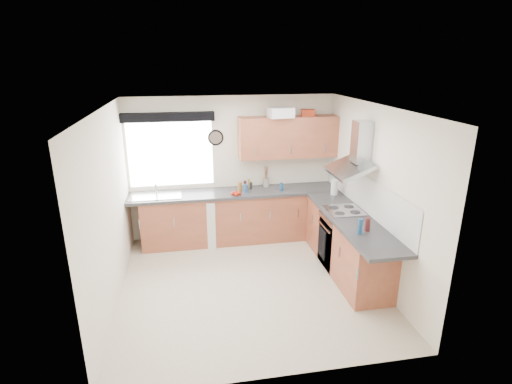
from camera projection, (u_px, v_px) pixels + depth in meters
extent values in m
plane|color=beige|center=(249.00, 284.00, 5.75)|extent=(3.60, 3.60, 0.00)
cube|color=white|center=(248.00, 108.00, 4.95)|extent=(3.60, 3.60, 0.02)
cube|color=silver|center=(233.00, 168.00, 7.03)|extent=(3.60, 0.02, 2.50)
cube|color=silver|center=(280.00, 268.00, 3.67)|extent=(3.60, 0.02, 2.50)
cube|color=silver|center=(109.00, 211.00, 5.05)|extent=(0.02, 3.60, 2.50)
cube|color=silver|center=(374.00, 195.00, 5.65)|extent=(0.02, 3.60, 2.50)
cube|color=silver|center=(171.00, 154.00, 6.75)|extent=(1.40, 0.02, 1.10)
cube|color=black|center=(168.00, 117.00, 6.46)|extent=(1.50, 0.18, 0.14)
cube|color=white|center=(364.00, 193.00, 5.95)|extent=(0.01, 3.00, 0.54)
cube|color=brown|center=(230.00, 217.00, 7.00)|extent=(3.00, 0.58, 0.86)
cube|color=brown|center=(317.00, 212.00, 7.26)|extent=(0.60, 0.60, 0.86)
cube|color=brown|center=(346.00, 244.00, 6.00)|extent=(0.58, 2.10, 0.86)
cube|color=#29292C|center=(235.00, 193.00, 6.86)|extent=(3.60, 0.62, 0.05)
cube|color=#29292C|center=(352.00, 220.00, 5.72)|extent=(0.62, 2.42, 0.05)
cube|color=black|center=(342.00, 240.00, 6.14)|extent=(0.56, 0.58, 0.85)
cube|color=#A5ACB4|center=(344.00, 210.00, 5.99)|extent=(0.52, 0.52, 0.01)
cube|color=brown|center=(288.00, 137.00, 6.85)|extent=(1.70, 0.35, 0.70)
cube|color=silver|center=(202.00, 220.00, 6.94)|extent=(0.69, 0.67, 0.83)
cylinder|color=black|center=(216.00, 138.00, 6.79)|extent=(0.27, 0.04, 0.27)
cube|color=silver|center=(281.00, 113.00, 6.59)|extent=(0.43, 0.33, 0.17)
cube|color=#AB3015|center=(308.00, 113.00, 6.82)|extent=(0.26, 0.23, 0.10)
cylinder|color=gray|center=(266.00, 182.00, 7.10)|extent=(0.14, 0.14, 0.15)
cylinder|color=silver|center=(334.00, 187.00, 6.67)|extent=(0.14, 0.14, 0.25)
cylinder|color=navy|center=(281.00, 187.00, 6.89)|extent=(0.06, 0.06, 0.13)
cylinder|color=navy|center=(246.00, 189.00, 6.76)|extent=(0.06, 0.06, 0.15)
cylinder|color=#3D1716|center=(245.00, 185.00, 7.00)|extent=(0.05, 0.05, 0.14)
cylinder|color=black|center=(251.00, 186.00, 6.95)|extent=(0.05, 0.05, 0.13)
cylinder|color=brown|center=(240.00, 187.00, 6.87)|extent=(0.07, 0.07, 0.15)
cylinder|color=olive|center=(249.00, 183.00, 7.04)|extent=(0.05, 0.05, 0.15)
cylinder|color=navy|center=(360.00, 226.00, 5.17)|extent=(0.06, 0.06, 0.21)
cylinder|color=#4E1C1D|center=(368.00, 224.00, 5.26)|extent=(0.07, 0.07, 0.19)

